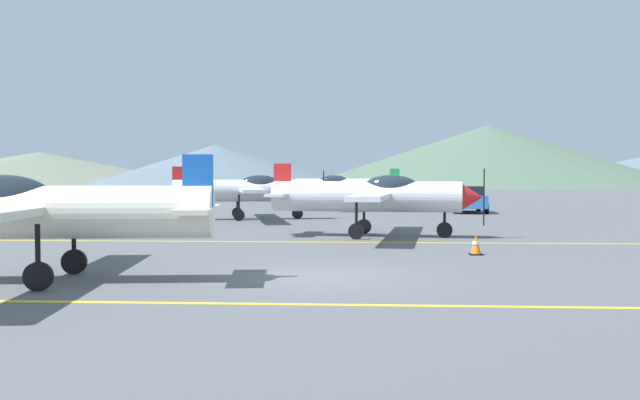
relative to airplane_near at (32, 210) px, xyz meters
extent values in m
plane|color=#54565B|center=(5.97, 1.13, -1.53)|extent=(400.00, 400.00, 0.00)
cube|color=yellow|center=(5.97, -2.16, -1.52)|extent=(80.00, 0.16, 0.01)
cube|color=yellow|center=(5.97, 8.80, -1.52)|extent=(80.00, 0.16, 0.01)
cylinder|color=silver|center=(0.30, 0.03, -0.04)|extent=(7.04, 1.89, 1.12)
ellipsoid|color=#1E2833|center=(-0.61, -0.07, 0.29)|extent=(2.13, 1.14, 0.92)
cube|color=silver|center=(-0.11, -0.01, 0.01)|extent=(2.11, 9.07, 0.16)
cube|color=silver|center=(3.45, 0.38, 0.01)|extent=(1.01, 2.72, 0.10)
cube|color=blue|center=(3.45, 0.38, 0.57)|extent=(0.65, 0.19, 1.23)
cylinder|color=black|center=(0.38, 1.17, -0.73)|extent=(0.10, 0.10, 1.03)
cylinder|color=black|center=(0.38, 1.17, -1.24)|extent=(0.58, 0.19, 0.57)
cylinder|color=black|center=(0.63, -1.06, -0.73)|extent=(0.10, 0.10, 1.03)
cylinder|color=black|center=(0.63, -1.06, -1.24)|extent=(0.58, 0.19, 0.57)
cylinder|color=silver|center=(7.15, 11.05, -0.04)|extent=(7.04, 2.00, 1.12)
cone|color=red|center=(10.95, 10.56, -0.04)|extent=(0.83, 1.04, 0.96)
cube|color=black|center=(11.36, 10.51, -0.04)|extent=(0.06, 0.13, 2.05)
ellipsoid|color=#1E2833|center=(8.06, 10.93, 0.29)|extent=(2.15, 1.17, 0.92)
cube|color=silver|center=(7.55, 11.00, 0.01)|extent=(2.26, 9.07, 0.16)
cube|color=silver|center=(4.00, 11.45, 0.01)|extent=(1.05, 2.73, 0.10)
cube|color=red|center=(4.00, 11.45, 0.57)|extent=(0.65, 0.20, 1.23)
cylinder|color=black|center=(9.99, 10.69, -0.73)|extent=(0.10, 0.10, 1.03)
cylinder|color=black|center=(9.99, 10.69, -1.24)|extent=(0.58, 0.19, 0.57)
cylinder|color=black|center=(6.80, 9.96, -0.73)|extent=(0.10, 0.10, 1.03)
cylinder|color=black|center=(6.80, 9.96, -1.24)|extent=(0.58, 0.19, 0.57)
cylinder|color=black|center=(7.09, 12.19, -0.73)|extent=(0.10, 0.10, 1.03)
cylinder|color=black|center=(7.09, 12.19, -1.24)|extent=(0.58, 0.19, 0.57)
cylinder|color=silver|center=(0.91, 20.33, -0.04)|extent=(7.03, 2.60, 1.12)
cone|color=red|center=(4.66, 21.15, -0.04)|extent=(0.91, 1.09, 0.96)
cube|color=black|center=(5.06, 21.24, -0.04)|extent=(0.07, 0.13, 2.05)
ellipsoid|color=#1E2833|center=(1.81, 20.52, 0.29)|extent=(2.20, 1.34, 0.92)
cube|color=silver|center=(1.31, 20.41, 0.01)|extent=(3.04, 9.03, 0.16)
cube|color=silver|center=(-2.18, 19.64, 0.01)|extent=(1.27, 2.75, 0.10)
cube|color=red|center=(-2.18, 19.64, 0.57)|extent=(0.66, 0.26, 1.23)
cylinder|color=black|center=(3.71, 20.94, -0.73)|extent=(0.10, 0.10, 1.03)
cylinder|color=black|center=(3.71, 20.94, -1.24)|extent=(0.59, 0.24, 0.57)
cylinder|color=black|center=(0.96, 19.18, -0.73)|extent=(0.10, 0.10, 1.03)
cylinder|color=black|center=(0.96, 19.18, -1.24)|extent=(0.59, 0.24, 0.57)
cylinder|color=black|center=(0.47, 21.38, -0.73)|extent=(0.10, 0.10, 1.03)
cylinder|color=black|center=(0.47, 21.38, -1.24)|extent=(0.59, 0.24, 0.57)
cylinder|color=silver|center=(6.11, 31.37, -0.04)|extent=(7.01, 1.57, 1.12)
cone|color=#1E8C3F|center=(2.28, 31.62, -0.04)|extent=(0.78, 1.00, 0.96)
cube|color=black|center=(1.88, 31.65, -0.04)|extent=(0.05, 0.13, 2.05)
ellipsoid|color=#1E2833|center=(5.19, 31.43, 0.29)|extent=(2.10, 1.05, 0.92)
cube|color=silver|center=(5.70, 31.40, 0.01)|extent=(1.70, 9.05, 0.16)
cube|color=silver|center=(9.27, 31.17, 0.01)|extent=(0.89, 2.70, 0.10)
cube|color=#1E8C3F|center=(9.27, 31.17, 0.57)|extent=(0.65, 0.16, 1.23)
cylinder|color=black|center=(3.25, 31.56, -0.73)|extent=(0.10, 0.10, 1.03)
cylinder|color=black|center=(3.25, 31.56, -1.24)|extent=(0.58, 0.16, 0.57)
cylinder|color=black|center=(6.39, 32.48, -0.73)|extent=(0.10, 0.10, 1.03)
cylinder|color=black|center=(6.39, 32.48, -1.24)|extent=(0.58, 0.16, 0.57)
cylinder|color=black|center=(6.24, 30.24, -0.73)|extent=(0.10, 0.10, 1.03)
cylinder|color=black|center=(6.24, 30.24, -1.24)|extent=(0.58, 0.16, 0.57)
cube|color=#3372BF|center=(13.51, 27.58, -0.83)|extent=(1.86, 4.33, 0.75)
cube|color=black|center=(13.50, 27.43, -0.18)|extent=(1.62, 2.43, 0.55)
cylinder|color=black|center=(14.43, 28.99, -1.21)|extent=(0.23, 0.64, 0.64)
cylinder|color=black|center=(12.63, 29.01, -1.21)|extent=(0.23, 0.64, 0.64)
cylinder|color=black|center=(14.38, 26.15, -1.21)|extent=(0.23, 0.64, 0.64)
cylinder|color=black|center=(12.58, 26.17, -1.21)|extent=(0.23, 0.64, 0.64)
cube|color=black|center=(10.21, 5.49, -1.51)|extent=(0.36, 0.36, 0.04)
cone|color=orange|center=(10.21, 5.49, -1.21)|extent=(0.29, 0.29, 0.55)
cylinder|color=white|center=(10.21, 5.49, -1.18)|extent=(0.20, 0.20, 0.08)
cone|color=slate|center=(-70.33, 144.61, 2.43)|extent=(81.93, 81.93, 7.91)
cone|color=slate|center=(-22.88, 124.68, 2.79)|extent=(54.06, 54.06, 8.64)
cone|color=#4C6651|center=(34.57, 133.33, 5.01)|extent=(80.41, 80.41, 13.06)
camera|label=1|loc=(6.88, -13.78, 0.74)|focal=37.75mm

